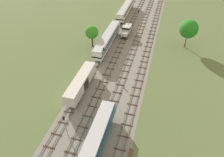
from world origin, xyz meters
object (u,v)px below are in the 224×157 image
at_px(signal_post_nearest, 65,123).
at_px(signal_post_mid, 104,54).
at_px(passenger_coach_far_left_mid, 107,39).
at_px(passenger_coach_far_left_far, 126,9).
at_px(freight_boxcar_far_left_near, 81,83).
at_px(shunter_loco_left_midfar, 127,30).
at_px(passenger_coach_centre_left_nearest, 91,152).
at_px(signal_post_near, 138,15).

xyz_separation_m(signal_post_nearest, signal_post_mid, (0.00, 24.77, 0.21)).
relative_size(passenger_coach_far_left_mid, signal_post_mid, 3.75).
distance_m(signal_post_nearest, signal_post_mid, 24.77).
bearing_deg(passenger_coach_far_left_far, signal_post_mid, -86.78).
bearing_deg(freight_boxcar_far_left_near, signal_post_nearest, -80.59).
xyz_separation_m(shunter_loco_left_midfar, signal_post_mid, (-2.17, -20.24, 1.68)).
bearing_deg(signal_post_mid, shunter_loco_left_midfar, 83.89).
height_order(passenger_coach_far_left_mid, signal_post_nearest, signal_post_nearest).
bearing_deg(shunter_loco_left_midfar, passenger_coach_centre_left_nearest, -84.93).
height_order(passenger_coach_centre_left_nearest, shunter_loco_left_midfar, passenger_coach_centre_left_nearest).
height_order(shunter_loco_left_midfar, passenger_coach_far_left_far, passenger_coach_far_left_far).
height_order(signal_post_nearest, signal_post_mid, signal_post_mid).
relative_size(passenger_coach_far_left_far, signal_post_near, 4.04).
xyz_separation_m(passenger_coach_far_left_mid, signal_post_nearest, (2.17, -35.75, 0.87)).
bearing_deg(signal_post_mid, passenger_coach_centre_left_nearest, -77.21).
relative_size(freight_boxcar_far_left_near, shunter_loco_left_midfar, 1.65).
distance_m(freight_boxcar_far_left_near, signal_post_nearest, 13.26).
distance_m(passenger_coach_far_left_mid, signal_post_nearest, 35.82).
distance_m(passenger_coach_centre_left_nearest, signal_post_mid, 29.39).
distance_m(freight_boxcar_far_left_near, passenger_coach_far_left_far, 50.21).
xyz_separation_m(passenger_coach_centre_left_nearest, passenger_coach_far_left_mid, (-8.67, 39.61, 0.00)).
xyz_separation_m(passenger_coach_far_left_far, signal_post_near, (6.50, -7.85, 0.84)).
height_order(freight_boxcar_far_left_near, signal_post_nearest, signal_post_nearest).
bearing_deg(signal_post_mid, signal_post_nearest, -90.00).
bearing_deg(passenger_coach_far_left_far, signal_post_near, -50.35).
distance_m(freight_boxcar_far_left_near, shunter_loco_left_midfar, 32.26).
bearing_deg(passenger_coach_far_left_mid, freight_boxcar_far_left_near, -89.98).
bearing_deg(signal_post_mid, passenger_coach_far_left_mid, 101.17).
relative_size(passenger_coach_far_left_far, signal_post_mid, 3.75).
height_order(freight_boxcar_far_left_near, signal_post_mid, signal_post_mid).
bearing_deg(passenger_coach_far_left_far, passenger_coach_centre_left_nearest, -82.64).
relative_size(passenger_coach_centre_left_nearest, freight_boxcar_far_left_near, 1.57).
xyz_separation_m(passenger_coach_far_left_far, signal_post_nearest, (2.17, -63.26, 0.87)).
distance_m(freight_boxcar_far_left_near, signal_post_mid, 11.99).
bearing_deg(signal_post_near, passenger_coach_far_left_mid, -108.30).
distance_m(passenger_coach_far_left_mid, shunter_loco_left_midfar, 10.25).
xyz_separation_m(freight_boxcar_far_left_near, signal_post_near, (6.50, 42.37, 1.01)).
distance_m(shunter_loco_left_midfar, passenger_coach_far_left_far, 18.77).
distance_m(freight_boxcar_far_left_near, passenger_coach_far_left_mid, 22.70).
relative_size(passenger_coach_far_left_mid, signal_post_near, 4.04).
bearing_deg(passenger_coach_far_left_mid, passenger_coach_centre_left_nearest, -77.65).
relative_size(passenger_coach_centre_left_nearest, shunter_loco_left_midfar, 2.60).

